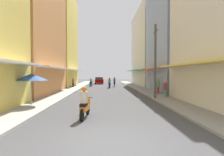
% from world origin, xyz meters
% --- Properties ---
extents(ground_plane, '(94.72, 94.72, 0.00)m').
position_xyz_m(ground_plane, '(0.00, 17.53, 0.00)').
color(ground_plane, '#424244').
extents(sidewalk_left, '(1.97, 51.06, 0.12)m').
position_xyz_m(sidewalk_left, '(-4.73, 17.53, 0.06)').
color(sidewalk_left, '#ADA89E').
rests_on(sidewalk_left, ground).
extents(sidewalk_right, '(1.97, 51.06, 0.12)m').
position_xyz_m(sidewalk_right, '(4.73, 17.53, 0.06)').
color(sidewalk_right, gray).
rests_on(sidewalk_right, ground).
extents(building_left_mid, '(7.05, 11.12, 15.47)m').
position_xyz_m(building_left_mid, '(-8.71, 14.00, 7.73)').
color(building_left_mid, '#D88C4C').
rests_on(building_left_mid, ground).
extents(building_left_far, '(7.05, 9.89, 15.83)m').
position_xyz_m(building_left_far, '(-8.71, 25.42, 7.91)').
color(building_left_far, '#EFD159').
rests_on(building_left_far, ground).
extents(building_right_mid, '(7.05, 8.98, 14.15)m').
position_xyz_m(building_right_mid, '(8.71, 15.85, 7.07)').
color(building_right_mid, '#8CA5CC').
rests_on(building_right_mid, ground).
extents(building_right_far, '(7.05, 13.73, 13.98)m').
position_xyz_m(building_right_far, '(8.71, 27.82, 6.98)').
color(building_right_far, silver).
rests_on(building_right_far, ground).
extents(motorbike_blue, '(0.55, 1.81, 1.58)m').
position_xyz_m(motorbike_blue, '(0.41, 21.65, 0.70)').
color(motorbike_blue, black).
rests_on(motorbike_blue, ground).
extents(motorbike_orange, '(0.55, 1.81, 1.58)m').
position_xyz_m(motorbike_orange, '(-1.20, 3.31, 0.70)').
color(motorbike_orange, black).
rests_on(motorbike_orange, ground).
extents(motorbike_maroon, '(0.55, 1.81, 1.58)m').
position_xyz_m(motorbike_maroon, '(1.32, 24.45, 0.70)').
color(motorbike_maroon, black).
rests_on(motorbike_maroon, ground).
extents(motorbike_green, '(0.57, 1.80, 1.58)m').
position_xyz_m(motorbike_green, '(-2.67, 24.91, 0.70)').
color(motorbike_green, black).
rests_on(motorbike_green, ground).
extents(parked_car, '(2.00, 4.20, 1.45)m').
position_xyz_m(parked_car, '(-1.59, 32.87, 0.74)').
color(parked_car, '#8C0000').
rests_on(parked_car, ground).
extents(pedestrian_crossing, '(0.34, 0.34, 1.58)m').
position_xyz_m(pedestrian_crossing, '(-5.25, 22.43, 0.78)').
color(pedestrian_crossing, '#262628').
rests_on(pedestrian_crossing, ground).
extents(pedestrian_midway, '(0.44, 0.44, 1.76)m').
position_xyz_m(pedestrian_midway, '(5.34, 12.96, 0.99)').
color(pedestrian_midway, '#99333F').
rests_on(pedestrian_midway, ground).
extents(pedestrian_far, '(0.44, 0.44, 1.68)m').
position_xyz_m(pedestrian_far, '(5.11, 10.02, 0.95)').
color(pedestrian_far, '#598C59').
rests_on(pedestrian_far, ground).
extents(vendor_umbrella, '(2.11, 2.11, 2.19)m').
position_xyz_m(vendor_umbrella, '(-5.11, 6.53, 1.96)').
color(vendor_umbrella, '#99999E').
rests_on(vendor_umbrella, ground).
extents(utility_pole, '(0.20, 1.20, 6.32)m').
position_xyz_m(utility_pole, '(4.00, 9.35, 3.23)').
color(utility_pole, '#4C4C4F').
rests_on(utility_pole, ground).
extents(street_sign_no_entry, '(0.07, 0.60, 2.65)m').
position_xyz_m(street_sign_no_entry, '(3.90, 10.85, 1.72)').
color(street_sign_no_entry, gray).
rests_on(street_sign_no_entry, ground).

